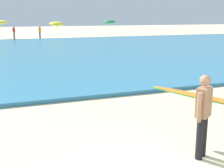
{
  "coord_description": "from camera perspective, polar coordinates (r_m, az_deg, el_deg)",
  "views": [
    {
      "loc": [
        -2.64,
        -3.39,
        2.86
      ],
      "look_at": [
        0.1,
        3.84,
        1.1
      ],
      "focal_mm": 48.47,
      "sensor_mm": 36.0,
      "label": 1
    }
  ],
  "objects": [
    {
      "name": "surfer_with_board",
      "position": [
        6.55,
        17.7,
        -3.94
      ],
      "size": [
        1.87,
        2.67,
        1.73
      ],
      "color": "black",
      "rests_on": "ground"
    },
    {
      "name": "sea",
      "position": [
        24.08,
        -14.41,
        5.75
      ],
      "size": [
        120.0,
        28.0,
        0.14
      ],
      "primitive_type": "cube",
      "color": "teal",
      "rests_on": "ground"
    },
    {
      "name": "beachgoer_near_row_right",
      "position": [
        39.89,
        -13.47,
        9.55
      ],
      "size": [
        0.32,
        0.2,
        1.58
      ],
      "color": "#383842",
      "rests_on": "ground"
    },
    {
      "name": "beach_umbrella_3",
      "position": [
        44.02,
        -0.48,
        11.62
      ],
      "size": [
        1.74,
        1.77,
        2.28
      ],
      "color": "beige",
      "rests_on": "ground"
    },
    {
      "name": "beach_umbrella_2",
      "position": [
        41.52,
        -10.41,
        11.1
      ],
      "size": [
        1.92,
        1.95,
        2.13
      ],
      "color": "beige",
      "rests_on": "ground"
    },
    {
      "name": "beach_umbrella_1",
      "position": [
        39.99,
        -20.32,
        10.87
      ],
      "size": [
        1.89,
        1.9,
        2.3
      ],
      "color": "beige",
      "rests_on": "ground"
    },
    {
      "name": "beachgoer_near_row_left",
      "position": [
        39.98,
        -18.01,
        9.29
      ],
      "size": [
        0.32,
        0.2,
        1.58
      ],
      "color": "#383842",
      "rests_on": "ground"
    }
  ]
}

